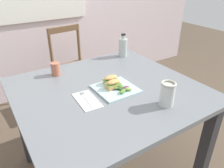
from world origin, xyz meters
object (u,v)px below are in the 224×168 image
plate_lunch (115,89)px  chair_wooden_far (73,67)px  mason_jar_iced_tea (167,95)px  bottle_cold_brew (123,48)px  sandwich_half_back (111,80)px  cup_extra_side (56,69)px  dining_table (108,105)px  sandwich_half_front (113,84)px  fork_on_napkin (86,98)px

plate_lunch → chair_wooden_far: bearing=81.4°
plate_lunch → mason_jar_iced_tea: 0.33m
plate_lunch → bottle_cold_brew: bottle_cold_brew is taller
chair_wooden_far → bottle_cold_brew: size_ratio=4.49×
chair_wooden_far → plate_lunch: (-0.17, -1.09, 0.30)m
plate_lunch → sandwich_half_back: 0.08m
sandwich_half_back → bottle_cold_brew: bottle_cold_brew is taller
mason_jar_iced_tea → cup_extra_side: mason_jar_iced_tea is taller
bottle_cold_brew → dining_table: bearing=-134.4°
sandwich_half_front → mason_jar_iced_tea: (0.15, -0.30, 0.02)m
chair_wooden_far → mason_jar_iced_tea: (-0.03, -1.39, 0.35)m
plate_lunch → sandwich_half_front: (-0.01, 0.01, 0.03)m
bottle_cold_brew → cup_extra_side: (-0.61, -0.05, -0.02)m
dining_table → cup_extra_side: size_ratio=12.04×
sandwich_half_front → fork_on_napkin: 0.20m
chair_wooden_far → mason_jar_iced_tea: bearing=-91.1°
sandwich_half_back → cup_extra_side: bearing=126.4°
dining_table → sandwich_half_back: size_ratio=11.99×
sandwich_half_front → chair_wooden_far: bearing=80.7°
sandwich_half_back → cup_extra_side: size_ratio=1.00×
sandwich_half_front → mason_jar_iced_tea: mason_jar_iced_tea is taller
plate_lunch → mason_jar_iced_tea: (0.14, -0.29, 0.06)m
sandwich_half_back → bottle_cold_brew: bearing=46.4°
chair_wooden_far → bottle_cold_brew: 0.76m
cup_extra_side → sandwich_half_front: bearing=-60.0°
sandwich_half_front → fork_on_napkin: bearing=-177.1°
plate_lunch → cup_extra_side: 0.47m
sandwich_half_front → dining_table: bearing=128.0°
cup_extra_side → plate_lunch: bearing=-59.2°
dining_table → mason_jar_iced_tea: 0.41m
dining_table → fork_on_napkin: size_ratio=5.95×
cup_extra_side → fork_on_napkin: bearing=-85.5°
bottle_cold_brew → cup_extra_side: bearing=-175.0°
chair_wooden_far → plate_lunch: 1.14m
mason_jar_iced_tea → cup_extra_side: 0.79m
bottle_cold_brew → mason_jar_iced_tea: 0.78m
chair_wooden_far → sandwich_half_back: (-0.16, -1.03, 0.33)m
plate_lunch → sandwich_half_back: (0.01, 0.07, 0.03)m
dining_table → cup_extra_side: 0.45m
mason_jar_iced_tea → cup_extra_side: (-0.38, 0.69, -0.02)m
dining_table → cup_extra_side: cup_extra_side is taller
fork_on_napkin → chair_wooden_far: bearing=71.2°
mason_jar_iced_tea → sandwich_half_front: bearing=116.7°
chair_wooden_far → cup_extra_side: chair_wooden_far is taller
chair_wooden_far → dining_table: bearing=-100.7°
sandwich_half_front → bottle_cold_brew: size_ratio=0.48×
dining_table → bottle_cold_brew: size_ratio=5.71×
sandwich_half_back → fork_on_napkin: bearing=-162.1°
fork_on_napkin → cup_extra_side: (-0.03, 0.40, 0.04)m
chair_wooden_far → plate_lunch: size_ratio=3.62×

